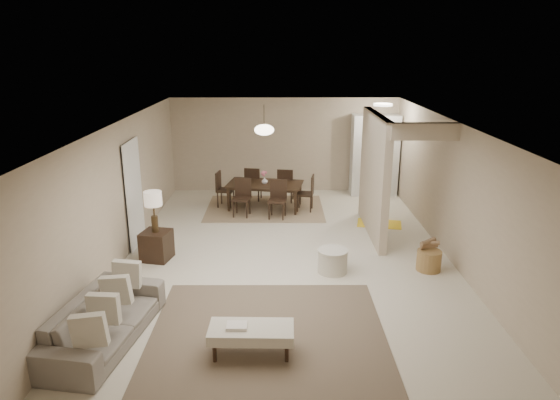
{
  "coord_description": "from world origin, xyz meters",
  "views": [
    {
      "loc": [
        -0.15,
        -8.65,
        3.77
      ],
      "look_at": [
        -0.13,
        0.16,
        1.05
      ],
      "focal_mm": 32.0,
      "sensor_mm": 36.0,
      "label": 1
    }
  ],
  "objects_px": {
    "sofa": "(105,320)",
    "dining_table": "(265,196)",
    "ottoman_bench": "(251,333)",
    "wicker_basket": "(429,260)",
    "side_table": "(157,245)",
    "round_pouf": "(333,261)",
    "pantry_cabinet": "(374,155)"
  },
  "relations": [
    {
      "from": "round_pouf",
      "to": "ottoman_bench",
      "type": "bearing_deg",
      "value": -117.87
    },
    {
      "from": "pantry_cabinet",
      "to": "wicker_basket",
      "type": "distance_m",
      "value": 4.86
    },
    {
      "from": "sofa",
      "to": "wicker_basket",
      "type": "distance_m",
      "value": 5.4
    },
    {
      "from": "wicker_basket",
      "to": "dining_table",
      "type": "height_order",
      "value": "dining_table"
    },
    {
      "from": "side_table",
      "to": "wicker_basket",
      "type": "distance_m",
      "value": 4.9
    },
    {
      "from": "sofa",
      "to": "wicker_basket",
      "type": "xyz_separation_m",
      "value": [
        4.93,
        2.2,
        -0.13
      ]
    },
    {
      "from": "round_pouf",
      "to": "dining_table",
      "type": "bearing_deg",
      "value": 109.68
    },
    {
      "from": "sofa",
      "to": "dining_table",
      "type": "height_order",
      "value": "dining_table"
    },
    {
      "from": "pantry_cabinet",
      "to": "sofa",
      "type": "distance_m",
      "value": 8.5
    },
    {
      "from": "sofa",
      "to": "dining_table",
      "type": "distance_m",
      "value": 6.02
    },
    {
      "from": "ottoman_bench",
      "to": "dining_table",
      "type": "relative_size",
      "value": 0.61
    },
    {
      "from": "pantry_cabinet",
      "to": "dining_table",
      "type": "bearing_deg",
      "value": -155.69
    },
    {
      "from": "sofa",
      "to": "wicker_basket",
      "type": "bearing_deg",
      "value": -56.66
    },
    {
      "from": "round_pouf",
      "to": "pantry_cabinet",
      "type": "bearing_deg",
      "value": 72.11
    },
    {
      "from": "sofa",
      "to": "round_pouf",
      "type": "height_order",
      "value": "sofa"
    },
    {
      "from": "sofa",
      "to": "pantry_cabinet",
      "type": "bearing_deg",
      "value": -25.24
    },
    {
      "from": "dining_table",
      "to": "pantry_cabinet",
      "type": "bearing_deg",
      "value": 34.01
    },
    {
      "from": "pantry_cabinet",
      "to": "dining_table",
      "type": "distance_m",
      "value": 3.2
    },
    {
      "from": "pantry_cabinet",
      "to": "dining_table",
      "type": "relative_size",
      "value": 1.18
    },
    {
      "from": "sofa",
      "to": "side_table",
      "type": "relative_size",
      "value": 3.93
    },
    {
      "from": "round_pouf",
      "to": "wicker_basket",
      "type": "relative_size",
      "value": 1.24
    },
    {
      "from": "ottoman_bench",
      "to": "round_pouf",
      "type": "height_order",
      "value": "round_pouf"
    },
    {
      "from": "side_table",
      "to": "round_pouf",
      "type": "relative_size",
      "value": 1.02
    },
    {
      "from": "pantry_cabinet",
      "to": "ottoman_bench",
      "type": "distance_m",
      "value": 7.85
    },
    {
      "from": "round_pouf",
      "to": "wicker_basket",
      "type": "bearing_deg",
      "value": 2.46
    },
    {
      "from": "sofa",
      "to": "ottoman_bench",
      "type": "height_order",
      "value": "sofa"
    },
    {
      "from": "pantry_cabinet",
      "to": "wicker_basket",
      "type": "height_order",
      "value": "pantry_cabinet"
    },
    {
      "from": "ottoman_bench",
      "to": "side_table",
      "type": "height_order",
      "value": "side_table"
    },
    {
      "from": "pantry_cabinet",
      "to": "sofa",
      "type": "bearing_deg",
      "value": -124.53
    },
    {
      "from": "pantry_cabinet",
      "to": "side_table",
      "type": "height_order",
      "value": "pantry_cabinet"
    },
    {
      "from": "side_table",
      "to": "sofa",
      "type": "bearing_deg",
      "value": -91.07
    },
    {
      "from": "side_table",
      "to": "round_pouf",
      "type": "distance_m",
      "value": 3.23
    }
  ]
}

